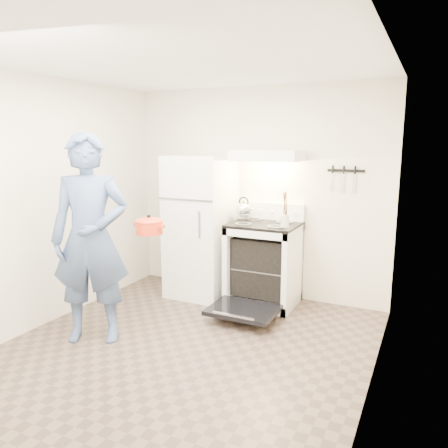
{
  "coord_description": "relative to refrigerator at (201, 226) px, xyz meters",
  "views": [
    {
      "loc": [
        1.93,
        -3.1,
        1.86
      ],
      "look_at": [
        -0.05,
        1.0,
        1.0
      ],
      "focal_mm": 35.0,
      "sensor_mm": 36.0,
      "label": 1
    }
  ],
  "objects": [
    {
      "name": "oven_door",
      "position": [
        0.81,
        -0.57,
        -0.72
      ],
      "size": [
        0.7,
        0.54,
        0.04
      ],
      "primitive_type": "cube",
      "color": "black",
      "rests_on": "floor"
    },
    {
      "name": "back_wall",
      "position": [
        0.58,
        0.35,
        0.4
      ],
      "size": [
        3.2,
        0.02,
        2.5
      ],
      "primitive_type": "cube",
      "color": "beige",
      "rests_on": "ground"
    },
    {
      "name": "refrigerator",
      "position": [
        0.0,
        0.0,
        0.0
      ],
      "size": [
        0.7,
        0.7,
        1.7
      ],
      "primitive_type": "cube",
      "color": "white",
      "rests_on": "floor"
    },
    {
      "name": "cooktop",
      "position": [
        0.81,
        0.02,
        0.09
      ],
      "size": [
        0.76,
        0.65,
        0.03
      ],
      "primitive_type": "cube",
      "color": "black",
      "rests_on": "stove_body"
    },
    {
      "name": "tea_kettle",
      "position": [
        0.52,
        0.11,
        0.24
      ],
      "size": [
        0.23,
        0.19,
        0.28
      ],
      "primitive_type": null,
      "color": "#BCBCC1",
      "rests_on": "cooktop"
    },
    {
      "name": "pizza_stone",
      "position": [
        0.78,
        -0.02,
        -0.4
      ],
      "size": [
        0.35,
        0.35,
        0.02
      ],
      "primitive_type": "cylinder",
      "color": "#8C694D",
      "rests_on": "oven_rack"
    },
    {
      "name": "stove_body",
      "position": [
        0.81,
        0.02,
        -0.39
      ],
      "size": [
        0.76,
        0.65,
        0.92
      ],
      "primitive_type": "cube",
      "color": "white",
      "rests_on": "floor"
    },
    {
      "name": "person",
      "position": [
        -0.31,
        -1.55,
        0.13
      ],
      "size": [
        0.85,
        0.75,
        1.95
      ],
      "primitive_type": "imported",
      "rotation": [
        0.0,
        0.0,
        0.48
      ],
      "color": "#3A567E",
      "rests_on": "floor"
    },
    {
      "name": "utensil_jar",
      "position": [
        1.13,
        -0.22,
        0.2
      ],
      "size": [
        0.1,
        0.1,
        0.13
      ],
      "primitive_type": "cylinder",
      "rotation": [
        0.0,
        0.0,
        -0.16
      ],
      "color": "silver",
      "rests_on": "cooktop"
    },
    {
      "name": "oven_rack",
      "position": [
        0.81,
        0.02,
        -0.41
      ],
      "size": [
        0.6,
        0.52,
        0.01
      ],
      "primitive_type": "cube",
      "color": "slate",
      "rests_on": "stove_body"
    },
    {
      "name": "knife_strip",
      "position": [
        1.63,
        0.33,
        0.7
      ],
      "size": [
        0.4,
        0.02,
        0.03
      ],
      "primitive_type": "cube",
      "color": "black",
      "rests_on": "back_wall"
    },
    {
      "name": "dutch_oven",
      "position": [
        0.07,
        -1.16,
        0.2
      ],
      "size": [
        0.33,
        0.26,
        0.22
      ],
      "primitive_type": null,
      "color": "red",
      "rests_on": "person"
    },
    {
      "name": "floor",
      "position": [
        0.58,
        -1.45,
        -0.85
      ],
      "size": [
        3.6,
        3.6,
        0.0
      ],
      "primitive_type": "plane",
      "color": "brown",
      "rests_on": "ground"
    },
    {
      "name": "backsplash",
      "position": [
        0.81,
        0.31,
        0.2
      ],
      "size": [
        0.76,
        0.07,
        0.2
      ],
      "primitive_type": "cube",
      "color": "white",
      "rests_on": "cooktop"
    },
    {
      "name": "range_hood",
      "position": [
        0.81,
        0.1,
        0.86
      ],
      "size": [
        0.76,
        0.5,
        0.12
      ],
      "primitive_type": "cube",
      "color": "white",
      "rests_on": "back_wall"
    }
  ]
}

